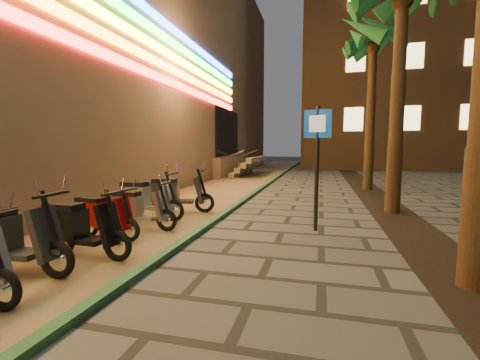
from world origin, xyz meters
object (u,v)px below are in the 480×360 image
(scooter_7, at_px, (77,227))
(scooter_11, at_px, (174,193))
(pedestrian_sign, at_px, (317,151))
(scooter_6, at_px, (6,238))
(scooter_8, at_px, (100,216))
(scooter_10, at_px, (144,198))
(scooter_9, at_px, (136,208))

(scooter_7, relative_size, scooter_11, 0.93)
(pedestrian_sign, relative_size, scooter_7, 1.64)
(scooter_6, xyz_separation_m, scooter_8, (0.08, 1.95, -0.08))
(pedestrian_sign, relative_size, scooter_8, 1.78)
(scooter_10, bearing_deg, scooter_8, -87.11)
(scooter_7, bearing_deg, scooter_11, 92.94)
(scooter_6, distance_m, scooter_11, 4.68)
(scooter_7, bearing_deg, scooter_8, 111.57)
(scooter_7, distance_m, scooter_9, 1.88)
(scooter_11, bearing_deg, scooter_6, -108.58)
(pedestrian_sign, bearing_deg, scooter_10, -163.21)
(scooter_10, height_order, scooter_11, scooter_11)
(scooter_6, height_order, scooter_11, scooter_11)
(scooter_7, bearing_deg, pedestrian_sign, 37.62)
(scooter_11, bearing_deg, scooter_9, -104.29)
(pedestrian_sign, distance_m, scooter_7, 4.89)
(pedestrian_sign, xyz_separation_m, scooter_8, (-4.23, -1.67, -1.30))
(pedestrian_sign, xyz_separation_m, scooter_10, (-4.28, 0.06, -1.23))
(scooter_7, height_order, scooter_11, scooter_11)
(pedestrian_sign, xyz_separation_m, scooter_9, (-3.92, -0.84, -1.29))
(scooter_7, height_order, scooter_8, scooter_7)
(scooter_8, bearing_deg, scooter_9, 76.10)
(pedestrian_sign, bearing_deg, scooter_7, -127.17)
(scooter_8, height_order, scooter_11, scooter_11)
(scooter_8, bearing_deg, scooter_11, 89.62)
(scooter_6, bearing_deg, scooter_10, 87.06)
(pedestrian_sign, bearing_deg, scooter_11, -177.45)
(scooter_7, relative_size, scooter_8, 1.09)
(scooter_7, xyz_separation_m, scooter_10, (-0.41, 2.79, 0.03))
(scooter_8, relative_size, scooter_10, 0.87)
(scooter_8, bearing_deg, scooter_6, -85.70)
(scooter_8, xyz_separation_m, scooter_9, (0.31, 0.82, 0.01))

